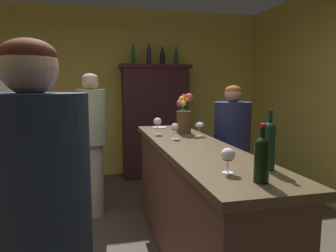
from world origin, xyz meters
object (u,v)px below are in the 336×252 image
object	(u,v)px
cheese_plate	(160,127)
patron_tall	(39,242)
display_bottle_left	(133,55)
patron_in_navy	(9,145)
wine_glass_mid	(157,123)
flower_arrangement	(184,117)
wine_bottle_rose	(269,143)
wine_bottle_malbec	(183,117)
display_bottle_midleft	(149,55)
wine_glass_spare	(175,128)
display_bottle_center	(162,57)
wine_bottle_pinot	(262,157)
display_cabinet	(155,119)
bartender	(232,150)
wine_glass_rear	(228,156)
wine_glass_front	(200,126)
display_bottle_midright	(176,57)
bar_counter	(193,204)
patron_near_entrance	(19,139)
patron_by_cabinet	(92,139)

from	to	relation	value
cheese_plate	patron_tall	distance (m)	2.40
display_bottle_left	patron_in_navy	distance (m)	2.61
wine_glass_mid	display_bottle_left	bearing A→B (deg)	89.49
flower_arrangement	cheese_plate	bearing A→B (deg)	110.71
wine_bottle_rose	patron_in_navy	world-z (taller)	patron_in_navy
wine_bottle_malbec	patron_tall	size ratio (longest dim) A/B	0.17
display_bottle_midleft	display_bottle_left	bearing A→B (deg)	180.00
wine_glass_spare	display_bottle_center	distance (m)	2.47
wine_bottle_rose	wine_bottle_pinot	world-z (taller)	wine_bottle_rose
wine_bottle_pinot	wine_glass_mid	xyz separation A→B (m)	(-0.19, 1.63, -0.01)
display_cabinet	bartender	xyz separation A→B (m)	(0.46, -1.91, -0.14)
wine_glass_rear	patron_in_navy	world-z (taller)	patron_in_navy
wine_glass_front	display_bottle_midright	world-z (taller)	display_bottle_midright
display_cabinet	patron_in_navy	size ratio (longest dim) A/B	1.06
wine_glass_rear	flower_arrangement	world-z (taller)	flower_arrangement
wine_bottle_pinot	cheese_plate	bearing A→B (deg)	91.92
flower_arrangement	patron_in_navy	world-z (taller)	patron_in_navy
wine_bottle_rose	wine_glass_rear	xyz separation A→B (m)	(-0.26, -0.01, -0.06)
flower_arrangement	bartender	size ratio (longest dim) A/B	0.27
bar_counter	patron_near_entrance	world-z (taller)	patron_near_entrance
wine_bottle_pinot	wine_glass_spare	xyz separation A→B (m)	(-0.09, 1.32, -0.03)
patron_in_navy	bar_counter	bearing A→B (deg)	-0.60
display_bottle_center	bartender	world-z (taller)	display_bottle_center
wine_bottle_rose	wine_glass_rear	size ratio (longest dim) A/B	2.44
wine_bottle_malbec	flower_arrangement	size ratio (longest dim) A/B	0.70
bar_counter	wine_glass_spare	world-z (taller)	wine_glass_spare
display_bottle_midleft	display_bottle_center	distance (m)	0.22
wine_bottle_pinot	wine_glass_rear	distance (m)	0.22
wine_bottle_malbec	display_bottle_midright	world-z (taller)	display_bottle_midright
wine_bottle_malbec	bartender	distance (m)	0.64
wine_glass_mid	display_bottle_center	xyz separation A→B (m)	(0.49, 1.98, 0.82)
wine_bottle_rose	display_bottle_midleft	xyz separation A→B (m)	(-0.08, 3.40, 0.81)
wine_glass_rear	patron_near_entrance	world-z (taller)	patron_near_entrance
wine_glass_front	wine_bottle_rose	bearing A→B (deg)	-90.70
display_bottle_midleft	patron_in_navy	bearing A→B (deg)	-129.33
cheese_plate	patron_in_navy	distance (m)	1.54
display_bottle_midright	patron_near_entrance	size ratio (longest dim) A/B	0.19
wine_bottle_pinot	wine_bottle_rose	bearing A→B (deg)	51.16
wine_glass_spare	flower_arrangement	size ratio (longest dim) A/B	0.36
flower_arrangement	display_bottle_left	xyz separation A→B (m)	(-0.26, 1.96, 0.79)
wine_glass_mid	display_bottle_center	world-z (taller)	display_bottle_center
display_bottle_left	patron_tall	bearing A→B (deg)	-102.65
cheese_plate	patron_by_cabinet	bearing A→B (deg)	169.53
wine_bottle_pinot	display_bottle_center	size ratio (longest dim) A/B	1.01
wine_bottle_malbec	wine_glass_rear	distance (m)	1.82
wine_glass_mid	patron_by_cabinet	distance (m)	0.90
display_cabinet	wine_glass_spare	world-z (taller)	display_cabinet
wine_glass_spare	patron_in_navy	xyz separation A→B (m)	(-1.45, 0.31, -0.15)
display_bottle_center	wine_bottle_rose	bearing A→B (deg)	-92.30
wine_glass_front	bartender	distance (m)	0.62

